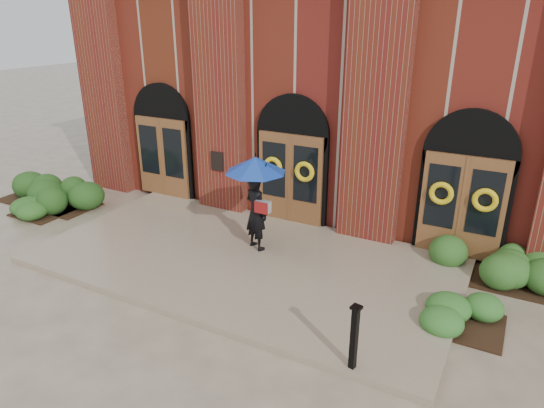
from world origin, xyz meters
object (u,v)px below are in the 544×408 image
Objects in this scene: hedge_wall_left at (47,191)px; metal_post at (354,336)px; man_with_umbrella at (256,185)px; hedge_wall_right at (506,267)px.

metal_post is at bearing -14.92° from hedge_wall_left.
hedge_wall_left is (-7.60, -0.12, -1.41)m from man_with_umbrella.
hedge_wall_right is at bearing 65.85° from metal_post.
metal_post reaches higher than hedge_wall_right.
metal_post is 4.97m from hedge_wall_right.
hedge_wall_right is at bearing 6.59° from hedge_wall_left.
man_with_umbrella is at bearing 0.90° from hedge_wall_left.
hedge_wall_left is at bearing 165.08° from metal_post.
hedge_wall_right is (13.23, 1.53, -0.04)m from hedge_wall_left.
hedge_wall_left is at bearing 23.69° from man_with_umbrella.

